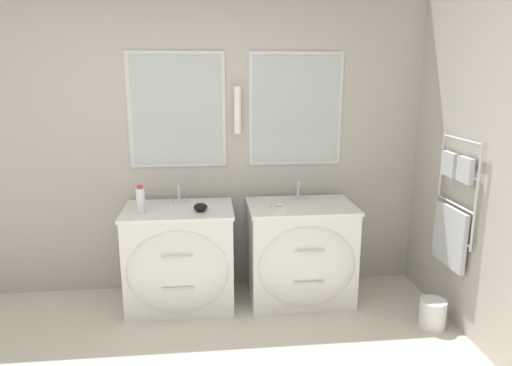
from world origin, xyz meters
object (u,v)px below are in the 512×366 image
at_px(toiletry_bottle, 141,200).
at_px(waste_bin, 433,313).
at_px(vanity_left, 180,258).
at_px(amenity_bowl, 201,207).
at_px(vanity_right, 301,253).

distance_m(toiletry_bottle, waste_bin, 2.37).
relative_size(vanity_left, toiletry_bottle, 3.96).
xyz_separation_m(amenity_bowl, waste_bin, (1.72, -0.48, -0.74)).
bearing_deg(vanity_left, vanity_right, 0.00).
relative_size(vanity_left, amenity_bowl, 7.96).
relative_size(vanity_right, amenity_bowl, 7.96).
height_order(vanity_left, vanity_right, same).
bearing_deg(vanity_left, waste_bin, -15.85).
height_order(toiletry_bottle, waste_bin, toiletry_bottle).
distance_m(vanity_right, toiletry_bottle, 1.37).
height_order(vanity_left, toiletry_bottle, toiletry_bottle).
bearing_deg(toiletry_bottle, vanity_right, 2.63).
bearing_deg(waste_bin, amenity_bowl, 164.42).
bearing_deg(amenity_bowl, vanity_right, 4.20).
xyz_separation_m(toiletry_bottle, waste_bin, (2.17, -0.48, -0.81)).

